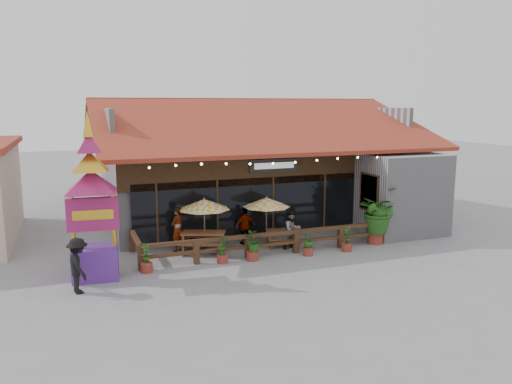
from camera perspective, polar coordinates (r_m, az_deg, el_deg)
name	(u,v)px	position (r m, az deg, el deg)	size (l,w,h in m)	color
ground	(302,248)	(20.49, 5.24, -6.39)	(100.00, 100.00, 0.00)	gray
restaurant_building	(252,173)	(26.10, -0.49, 2.14)	(15.50, 14.73, 6.09)	#A1A1A6
patio_railing	(252,240)	(19.24, -0.47, -5.54)	(10.00, 2.60, 0.92)	#482B19
umbrella_left	(204,205)	(19.58, -5.95, -1.43)	(2.57, 2.57, 2.18)	brown
umbrella_right	(267,202)	(20.36, 1.21, -1.19)	(2.54, 2.54, 2.09)	brown
picnic_table_left	(203,239)	(19.83, -6.05, -5.31)	(2.13, 2.00, 0.82)	brown
picnic_table_right	(283,235)	(20.68, 3.11, -4.92)	(1.63, 1.49, 0.66)	brown
thai_sign_tower	(91,186)	(17.05, -18.33, 0.70)	(2.42, 2.42, 5.98)	#54258A
tropical_plant	(376,212)	(21.36, 13.59, -2.19)	(2.15, 2.24, 2.39)	maroon
diner_a	(178,230)	(19.91, -8.95, -4.26)	(0.66, 0.43, 1.81)	#3D2713
diner_b	(292,230)	(20.16, 4.17, -4.33)	(0.77, 0.60, 1.58)	#3D2713
diner_c	(245,226)	(20.80, -1.25, -3.92)	(0.89, 0.37, 1.53)	#3D2713
pedestrian	(78,266)	(16.42, -19.68, -7.93)	(1.13, 0.65, 1.75)	black
planter_a	(146,260)	(17.85, -12.43, -7.62)	(0.44, 0.42, 1.03)	maroon
planter_b	(222,251)	(18.48, -3.89, -6.76)	(0.44, 0.46, 0.99)	maroon
planter_c	(253,244)	(18.67, -0.39, -6.02)	(0.87, 0.87, 1.09)	maroon
planter_d	(308,244)	(19.42, 5.98, -5.90)	(0.50, 0.50, 0.97)	maroon
planter_e	(347,241)	(20.20, 10.34, -5.51)	(0.41, 0.41, 1.00)	maroon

